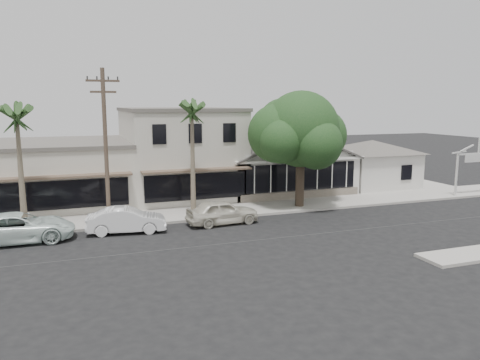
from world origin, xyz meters
name	(u,v)px	position (x,y,z in m)	size (l,w,h in m)	color
ground	(291,237)	(0.00, 0.00, 0.00)	(140.00, 140.00, 0.00)	black
sidewalk_north	(124,219)	(-8.00, 6.75, 0.07)	(90.00, 3.50, 0.15)	#9E9991
corner_shop	(279,159)	(5.00, 12.47, 2.62)	(10.40, 8.60, 5.10)	silver
side_cottage	(371,169)	(13.20, 11.50, 1.50)	(6.00, 6.00, 3.00)	silver
arch_sign	(478,155)	(18.40, 5.30, 3.16)	(4.12, 0.12, 3.95)	white
row_building_near	(179,154)	(-3.00, 13.50, 3.25)	(8.00, 10.00, 6.50)	beige
row_building_midnear	(55,174)	(-12.00, 13.50, 2.10)	(10.00, 10.00, 4.20)	beige
utility_pole	(106,145)	(-9.00, 5.20, 4.79)	(1.80, 0.24, 9.00)	brown
car_0	(222,212)	(-2.61, 3.84, 0.73)	(1.73, 4.29, 1.46)	beige
car_1	(126,220)	(-8.17, 3.84, 0.71)	(1.50, 4.29, 1.41)	white
car_2	(19,228)	(-13.59, 3.91, 0.76)	(2.53, 5.49, 1.53)	silver
shade_tree	(298,131)	(3.60, 6.40, 5.22)	(7.15, 6.47, 7.94)	#423428
palm_east	(192,112)	(-3.74, 6.32, 6.56)	(2.47, 2.47, 7.65)	#726651
palm_mid	(17,117)	(-13.51, 6.19, 6.36)	(3.22, 3.22, 7.47)	#726651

